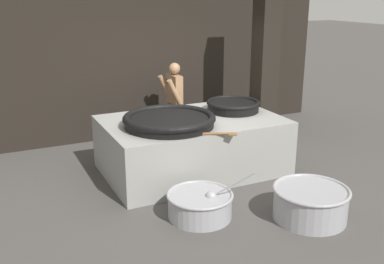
{
  "coord_description": "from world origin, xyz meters",
  "views": [
    {
      "loc": [
        -3.02,
        -6.33,
        2.89
      ],
      "look_at": [
        0.0,
        0.0,
        0.67
      ],
      "focal_mm": 42.0,
      "sensor_mm": 36.0,
      "label": 1
    }
  ],
  "objects_px": {
    "giant_wok_near": "(169,120)",
    "prep_bowl_vegetables": "(200,204)",
    "giant_wok_far": "(233,105)",
    "prep_bowl_meat": "(310,202)",
    "cook": "(174,100)"
  },
  "relations": [
    {
      "from": "prep_bowl_vegetables",
      "to": "cook",
      "type": "bearing_deg",
      "value": 72.71
    },
    {
      "from": "giant_wok_near",
      "to": "prep_bowl_vegetables",
      "type": "bearing_deg",
      "value": -95.3
    },
    {
      "from": "giant_wok_far",
      "to": "prep_bowl_vegetables",
      "type": "distance_m",
      "value": 2.37
    },
    {
      "from": "giant_wok_near",
      "to": "prep_bowl_vegetables",
      "type": "distance_m",
      "value": 1.54
    },
    {
      "from": "cook",
      "to": "prep_bowl_meat",
      "type": "distance_m",
      "value": 3.73
    },
    {
      "from": "giant_wok_near",
      "to": "cook",
      "type": "height_order",
      "value": "cook"
    },
    {
      "from": "giant_wok_far",
      "to": "prep_bowl_meat",
      "type": "height_order",
      "value": "giant_wok_far"
    },
    {
      "from": "giant_wok_far",
      "to": "prep_bowl_vegetables",
      "type": "xyz_separation_m",
      "value": [
        -1.47,
        -1.68,
        -0.8
      ]
    },
    {
      "from": "cook",
      "to": "prep_bowl_vegetables",
      "type": "height_order",
      "value": "cook"
    },
    {
      "from": "giant_wok_near",
      "to": "prep_bowl_vegetables",
      "type": "relative_size",
      "value": 1.42
    },
    {
      "from": "cook",
      "to": "prep_bowl_vegetables",
      "type": "distance_m",
      "value": 3.21
    },
    {
      "from": "prep_bowl_vegetables",
      "to": "prep_bowl_meat",
      "type": "height_order",
      "value": "prep_bowl_vegetables"
    },
    {
      "from": "cook",
      "to": "giant_wok_far",
      "type": "bearing_deg",
      "value": 112.69
    },
    {
      "from": "giant_wok_far",
      "to": "prep_bowl_vegetables",
      "type": "relative_size",
      "value": 0.91
    },
    {
      "from": "cook",
      "to": "prep_bowl_vegetables",
      "type": "relative_size",
      "value": 1.57
    }
  ]
}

